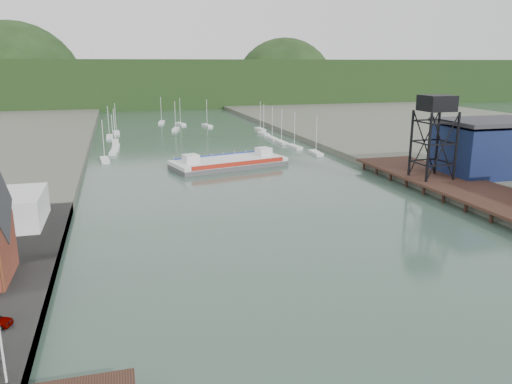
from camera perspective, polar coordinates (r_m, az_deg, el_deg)
east_pier at (r=95.66m, az=24.65°, el=-0.21°), size 14.00×70.00×2.45m
lift_tower at (r=102.40m, az=19.93°, el=8.97°), size 6.50×6.50×16.00m
blue_shed at (r=114.18m, az=25.16°, el=4.59°), size 20.50×14.50×11.30m
marina_sailboats at (r=167.17m, az=-7.19°, el=6.26°), size 57.71×92.65×0.90m
distant_hills at (r=327.50m, az=-12.34°, el=11.80°), size 500.00×120.00×80.00m
chain_ferry at (r=119.15m, az=-3.14°, el=3.40°), size 28.64×17.05×3.86m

